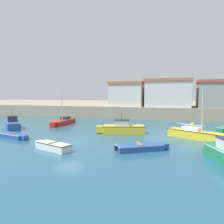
# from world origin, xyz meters

# --- Properties ---
(ground_plane) EXTENTS (200.00, 200.00, 0.00)m
(ground_plane) POSITION_xyz_m (0.00, 0.00, 0.00)
(ground_plane) COLOR #235670
(quay_seawall) EXTENTS (120.00, 40.00, 2.23)m
(quay_seawall) POSITION_xyz_m (0.00, 40.95, 1.11)
(quay_seawall) COLOR gray
(quay_seawall) RESTS_ON ground
(motorboat_yellow_0) EXTENTS (5.82, 3.02, 2.56)m
(motorboat_yellow_0) POSITION_xyz_m (3.61, 6.28, 0.61)
(motorboat_yellow_0) COLOR yellow
(motorboat_yellow_0) RESTS_ON ground
(motorboat_blue_1) EXTENTS (4.82, 4.69, 2.61)m
(motorboat_blue_1) POSITION_xyz_m (-11.45, 5.41, 0.64)
(motorboat_blue_1) COLOR #284C9E
(motorboat_blue_1) RESTS_ON ground
(dinghy_blue_4) EXTENTS (4.30, 3.17, 0.62)m
(dinghy_blue_4) POSITION_xyz_m (7.12, -1.03, 0.30)
(dinghy_blue_4) COLOR #284C9E
(dinghy_blue_4) RESTS_ON ground
(dinghy_blue_5) EXTENTS (4.10, 1.89, 0.57)m
(dinghy_blue_5) POSITION_xyz_m (-6.64, 0.08, 0.27)
(dinghy_blue_5) COLOR #284C9E
(dinghy_blue_5) RESTS_ON ground
(sailboat_red_6) EXTENTS (1.65, 6.13, 5.68)m
(sailboat_red_6) POSITION_xyz_m (-6.96, 11.06, 0.47)
(sailboat_red_6) COLOR red
(sailboat_red_6) RESTS_ON ground
(sailboat_yellow_7) EXTENTS (6.49, 4.53, 5.38)m
(sailboat_yellow_7) POSITION_xyz_m (11.97, 5.25, 0.50)
(sailboat_yellow_7) COLOR yellow
(sailboat_yellow_7) RESTS_ON ground
(dinghy_white_9) EXTENTS (3.88, 2.16, 0.68)m
(dinghy_white_9) POSITION_xyz_m (0.07, -2.98, 0.33)
(dinghy_white_9) COLOR white
(dinghy_white_9) RESTS_ON ground
(mooring_buoy) EXTENTS (0.59, 0.59, 0.59)m
(mooring_buoy) POSITION_xyz_m (11.95, 14.51, 0.29)
(mooring_buoy) COLOR yellow
(mooring_buoy) RESTS_ON ground
(harbor_shed_near_wharf) EXTENTS (6.76, 7.00, 4.86)m
(harbor_shed_near_wharf) POSITION_xyz_m (0.00, 25.23, 4.68)
(harbor_shed_near_wharf) COLOR silver
(harbor_shed_near_wharf) RESTS_ON quay_seawall
(harbor_shed_mid_row) EXTENTS (5.82, 7.35, 4.88)m
(harbor_shed_mid_row) POSITION_xyz_m (16.00, 24.57, 4.69)
(harbor_shed_mid_row) COLOR gray
(harbor_shed_mid_row) RESTS_ON quay_seawall
(harbor_shed_far_end) EXTENTS (8.58, 6.59, 5.23)m
(harbor_shed_far_end) POSITION_xyz_m (8.00, 24.54, 4.86)
(harbor_shed_far_end) COLOR silver
(harbor_shed_far_end) RESTS_ON quay_seawall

